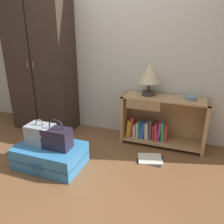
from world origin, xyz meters
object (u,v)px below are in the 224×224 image
at_px(bowl, 191,98).
at_px(open_book_on_floor, 150,159).
at_px(handbag, 57,138).
at_px(bottle, 13,152).
at_px(bookshelf, 160,121).
at_px(wardrobe, 41,62).
at_px(table_lamp, 149,74).
at_px(train_case, 41,134).
at_px(suitcase_large, 50,155).

distance_m(bowl, open_book_on_floor, 0.91).
height_order(handbag, bottle, handbag).
bearing_deg(handbag, bookshelf, 44.90).
xyz_separation_m(wardrobe, bookshelf, (1.78, 0.06, -0.70)).
xyz_separation_m(table_lamp, open_book_on_floor, (0.16, -0.48, -0.94)).
xyz_separation_m(bowl, train_case, (-1.56, -0.96, -0.33)).
height_order(bowl, handbag, bowl).
distance_m(bowl, bottle, 2.30).
relative_size(bookshelf, bottle, 6.52).
bearing_deg(handbag, suitcase_large, -179.58).
bearing_deg(train_case, wardrobe, 122.56).
bearing_deg(wardrobe, suitcase_large, -53.07).
bearing_deg(bottle, open_book_on_floor, 18.24).
distance_m(suitcase_large, bottle, 0.54).
xyz_separation_m(bookshelf, handbag, (-0.98, -0.97, 0.05)).
relative_size(bookshelf, open_book_on_floor, 3.21).
bearing_deg(bottle, wardrobe, 99.30).
height_order(table_lamp, suitcase_large, table_lamp).
distance_m(wardrobe, handbag, 1.38).
xyz_separation_m(handbag, open_book_on_floor, (0.96, 0.51, -0.36)).
relative_size(bottle, open_book_on_floor, 0.49).
xyz_separation_m(bowl, bottle, (-1.98, -1.00, -0.62)).
distance_m(bookshelf, train_case, 1.54).
xyz_separation_m(train_case, open_book_on_floor, (1.19, 0.49, -0.36)).
relative_size(table_lamp, train_case, 1.39).
xyz_separation_m(handbag, bottle, (-0.65, -0.02, -0.30)).
height_order(wardrobe, handbag, wardrobe).
relative_size(train_case, handbag, 0.88).
distance_m(wardrobe, table_lamp, 1.60).
bearing_deg(table_lamp, bottle, -145.09).
xyz_separation_m(bookshelf, table_lamp, (-0.18, 0.01, 0.62)).
bearing_deg(suitcase_large, bottle, -177.62).
bearing_deg(train_case, bowl, 31.50).
bearing_deg(table_lamp, suitcase_large, -132.72).
bearing_deg(wardrobe, open_book_on_floor, -13.06).
relative_size(wardrobe, table_lamp, 4.83).
distance_m(wardrobe, train_case, 1.25).
relative_size(bookshelf, suitcase_large, 1.44).
bearing_deg(train_case, suitcase_large, -8.80).
height_order(bookshelf, open_book_on_floor, bookshelf).
bearing_deg(bowl, train_case, -148.50).
distance_m(table_lamp, handbag, 1.39).
height_order(table_lamp, bottle, table_lamp).
xyz_separation_m(bottle, open_book_on_floor, (1.61, 0.53, -0.07)).
distance_m(table_lamp, bottle, 1.97).
bearing_deg(suitcase_large, bowl, 33.97).
height_order(suitcase_large, open_book_on_floor, suitcase_large).
relative_size(table_lamp, bowl, 3.03).
bearing_deg(bottle, table_lamp, 34.91).
bearing_deg(table_lamp, open_book_on_floor, -71.51).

